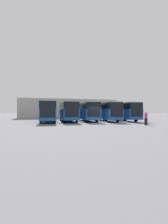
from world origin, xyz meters
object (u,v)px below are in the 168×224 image
bus_4 (48,111)px  bus_0 (122,111)px  bus_3 (68,111)px  pedestrian (146,118)px  bus_1 (105,111)px  bus_2 (86,111)px

bus_4 → bus_0: bearing=-173.9°
bus_3 → pedestrian: 14.19m
bus_1 → bus_2: same height
bus_0 → bus_2: 7.13m
bus_2 → bus_3: bearing=9.2°
bus_2 → bus_3: same height
bus_2 → bus_4: size_ratio=1.00×
bus_4 → pedestrian: (-11.68, 10.94, -0.92)m
bus_0 → pedestrian: (2.52, 11.17, -0.92)m
bus_3 → bus_4: bearing=15.5°
bus_2 → pedestrian: (-4.58, 11.84, -0.92)m
bus_0 → bus_3: bearing=3.0°
bus_4 → pedestrian: 16.03m
bus_1 → bus_3: size_ratio=1.00×
bus_1 → bus_2: bearing=-5.1°
pedestrian → bus_1: bearing=-23.1°
bus_2 → bus_3: size_ratio=1.00×
bus_3 → bus_4: (3.55, 0.65, 0.00)m
bus_1 → pedestrian: bearing=100.5°
bus_3 → bus_0: bearing=-177.0°
bus_2 → bus_4: 7.16m
bus_0 → bus_2: bearing=-0.1°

